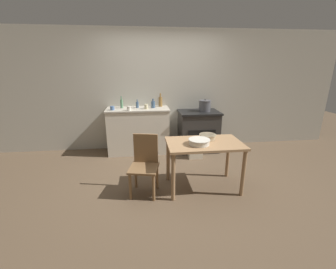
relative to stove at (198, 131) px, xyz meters
name	(u,v)px	position (x,y,z in m)	size (l,w,h in m)	color
ground_plane	(171,178)	(-0.76, -1.24, -0.44)	(14.00, 14.00, 0.00)	brown
wall_back	(162,91)	(-0.76, 0.35, 0.84)	(8.00, 0.07, 2.55)	#B2AD9E
counter_cabinet	(139,130)	(-1.30, 0.04, 0.04)	(1.30, 0.58, 0.95)	beige
stove	(198,131)	(0.00, 0.00, 0.00)	(0.86, 0.66, 0.87)	#2D2B28
work_table	(204,149)	(-0.32, -1.59, 0.19)	(1.10, 0.68, 0.74)	#A87F56
chair	(145,163)	(-1.20, -1.60, 0.02)	(0.48, 0.48, 0.87)	olive
flour_sack	(195,149)	(-0.16, -0.45, -0.25)	(0.27, 0.19, 0.36)	beige
stock_pot	(205,106)	(0.12, -0.01, 0.55)	(0.26, 0.26, 0.26)	#4C4C51
mixing_bowl_large	(199,142)	(-0.42, -1.67, 0.34)	(0.31, 0.31, 0.08)	silver
mixing_bowl_small	(208,136)	(-0.23, -1.45, 0.34)	(0.26, 0.26, 0.07)	tan
bottle_far_left	(137,105)	(-1.30, 0.11, 0.58)	(0.06, 0.06, 0.17)	#3D5675
bottle_left	(153,104)	(-0.97, 0.06, 0.59)	(0.08, 0.08, 0.19)	#3D5675
bottle_mid_left	(160,101)	(-0.81, 0.21, 0.63)	(0.08, 0.08, 0.28)	olive
bottle_center_left	(122,103)	(-1.63, 0.13, 0.61)	(0.06, 0.06, 0.24)	#517F5B
cup_center	(129,108)	(-1.46, -0.16, 0.56)	(0.07, 0.07, 0.09)	silver
cup_center_right	(146,107)	(-1.12, -0.03, 0.56)	(0.08, 0.08, 0.09)	beige
cup_mid_right	(112,108)	(-1.80, -0.08, 0.56)	(0.09, 0.09, 0.08)	#4C6B99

